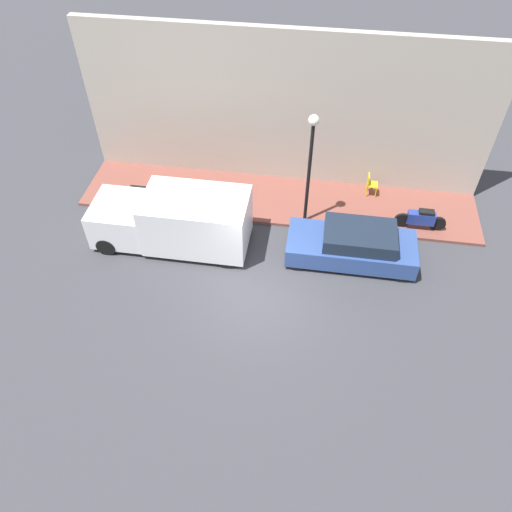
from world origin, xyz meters
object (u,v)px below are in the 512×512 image
scooter_silver (207,198)px  streetlamp (311,153)px  delivery_van (174,220)px  motorcycle_blue (421,219)px  cafe_chair (371,183)px  motorcycle_red (135,194)px  parked_car (353,245)px

scooter_silver → streetlamp: (-0.18, -3.68, 2.48)m
delivery_van → scooter_silver: (1.88, -0.73, -0.45)m
motorcycle_blue → cafe_chair: cafe_chair is taller
streetlamp → cafe_chair: size_ratio=4.79×
delivery_van → cafe_chair: (3.59, -6.74, -0.39)m
scooter_silver → cafe_chair: cafe_chair is taller
delivery_van → motorcycle_blue: (1.90, -8.53, -0.48)m
motorcycle_red → cafe_chair: cafe_chair is taller
parked_car → motorcycle_blue: 3.00m
delivery_van → streetlamp: bearing=-68.9°
parked_car → cafe_chair: 3.55m
delivery_van → motorcycle_blue: bearing=-77.5°
delivery_van → motorcycle_red: bearing=49.6°
streetlamp → cafe_chair: streetlamp is taller
streetlamp → parked_car: bearing=-132.9°
motorcycle_blue → motorcycle_red: bearing=91.0°
delivery_van → motorcycle_red: 2.70m
parked_car → delivery_van: delivery_van is taller
motorcycle_blue → motorcycle_red: motorcycle_blue is taller
motorcycle_blue → delivery_van: bearing=102.5°
delivery_van → cafe_chair: size_ratio=5.98×
motorcycle_red → streetlamp: bearing=-90.2°
delivery_van → motorcycle_blue: size_ratio=2.97×
scooter_silver → streetlamp: 4.44m
motorcycle_red → streetlamp: 6.90m
delivery_van → motorcycle_red: delivery_van is taller
cafe_chair → scooter_silver: bearing=105.9°
motorcycle_blue → cafe_chair: (1.69, 1.78, 0.09)m
streetlamp → scooter_silver: bearing=87.2°
motorcycle_red → cafe_chair: 8.96m
parked_car → delivery_van: (-0.09, 6.13, 0.40)m
parked_car → scooter_silver: 5.69m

